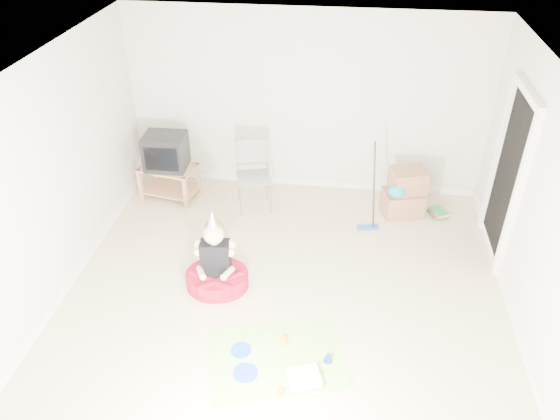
# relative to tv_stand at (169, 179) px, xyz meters

# --- Properties ---
(ground) EXTENTS (5.00, 5.00, 0.00)m
(ground) POSITION_rel_tv_stand_xyz_m (1.90, -1.92, -0.28)
(ground) COLOR beige
(ground) RESTS_ON ground
(doorway_recess) EXTENTS (0.02, 0.90, 2.05)m
(doorway_recess) POSITION_rel_tv_stand_xyz_m (4.38, -0.72, 0.74)
(doorway_recess) COLOR black
(doorway_recess) RESTS_ON ground
(tv_stand) EXTENTS (0.85, 0.62, 0.48)m
(tv_stand) POSITION_rel_tv_stand_xyz_m (0.00, 0.00, 0.00)
(tv_stand) COLOR #A4744A
(tv_stand) RESTS_ON ground
(crt_tv) EXTENTS (0.58, 0.49, 0.49)m
(crt_tv) POSITION_rel_tv_stand_xyz_m (-0.00, 0.00, 0.44)
(crt_tv) COLOR black
(crt_tv) RESTS_ON tv_stand
(folding_chair) EXTENTS (0.55, 0.53, 1.00)m
(folding_chair) POSITION_rel_tv_stand_xyz_m (1.26, -0.14, 0.20)
(folding_chair) COLOR gray
(folding_chair) RESTS_ON ground
(cardboard_boxes) EXTENTS (0.61, 0.54, 0.66)m
(cardboard_boxes) POSITION_rel_tv_stand_xyz_m (3.32, -0.02, 0.03)
(cardboard_boxes) COLOR #926346
(cardboard_boxes) RESTS_ON ground
(floor_mop) EXTENTS (0.30, 0.38, 1.13)m
(floor_mop) POSITION_rel_tv_stand_xyz_m (2.85, -0.46, -0.02)
(floor_mop) COLOR blue
(floor_mop) RESTS_ON ground
(book_pile) EXTENTS (0.26, 0.30, 0.11)m
(book_pile) POSITION_rel_tv_stand_xyz_m (3.82, -0.03, -0.23)
(book_pile) COLOR #26743C
(book_pile) RESTS_ON ground
(seated_woman) EXTENTS (0.79, 0.79, 1.04)m
(seated_woman) POSITION_rel_tv_stand_xyz_m (1.11, -1.85, -0.06)
(seated_woman) COLOR maroon
(seated_woman) RESTS_ON ground
(party_mat) EXTENTS (1.57, 1.32, 0.01)m
(party_mat) POSITION_rel_tv_stand_xyz_m (1.94, -2.83, -0.28)
(party_mat) COLOR #F23379
(party_mat) RESTS_ON ground
(birthday_cake) EXTENTS (0.38, 0.34, 0.15)m
(birthday_cake) POSITION_rel_tv_stand_xyz_m (2.23, -3.08, -0.24)
(birthday_cake) COLOR white
(birthday_cake) RESTS_ON party_mat
(blue_plate_near) EXTENTS (0.25, 0.25, 0.01)m
(blue_plate_near) POSITION_rel_tv_stand_xyz_m (1.57, -2.79, -0.27)
(blue_plate_near) COLOR blue
(blue_plate_near) RESTS_ON party_mat
(blue_plate_far) EXTENTS (0.33, 0.33, 0.01)m
(blue_plate_far) POSITION_rel_tv_stand_xyz_m (1.66, -3.07, -0.27)
(blue_plate_far) COLOR blue
(blue_plate_far) RESTS_ON party_mat
(orange_cup_near) EXTENTS (0.07, 0.07, 0.08)m
(orange_cup_near) POSITION_rel_tv_stand_xyz_m (1.98, -2.63, -0.24)
(orange_cup_near) COLOR orange
(orange_cup_near) RESTS_ON party_mat
(orange_cup_far) EXTENTS (0.07, 0.07, 0.07)m
(orange_cup_far) POSITION_rel_tv_stand_xyz_m (2.03, -3.25, -0.24)
(orange_cup_far) COLOR orange
(orange_cup_far) RESTS_ON party_mat
(blue_party_hat) EXTENTS (0.11, 0.11, 0.14)m
(blue_party_hat) POSITION_rel_tv_stand_xyz_m (2.44, -2.81, -0.21)
(blue_party_hat) COLOR #1B3BBE
(blue_party_hat) RESTS_ON party_mat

